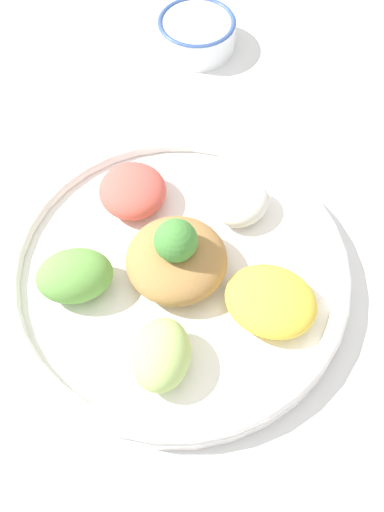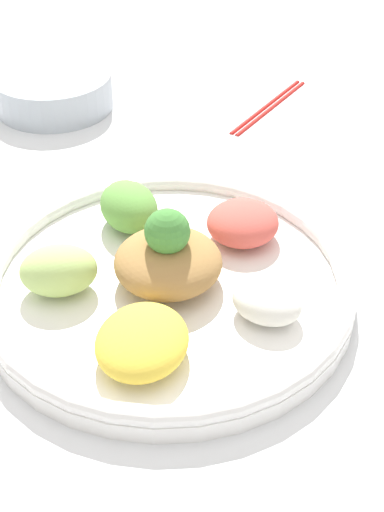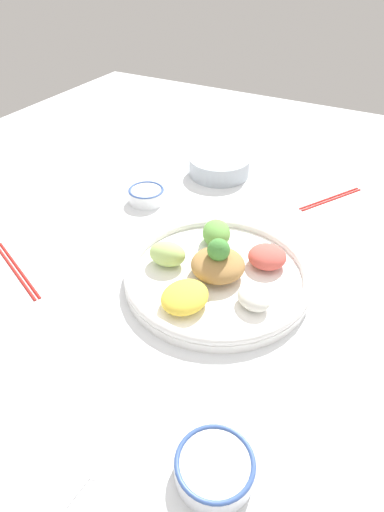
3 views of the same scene
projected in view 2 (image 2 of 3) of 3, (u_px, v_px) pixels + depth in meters
ground_plane at (185, 279)px, 0.80m from camera, size 2.40×2.40×0.00m
salad_platter at (167, 277)px, 0.77m from camera, size 0.40×0.40×0.11m
side_serving_bowl at (54, 89)px, 1.13m from camera, size 0.18×0.18×0.06m
chopsticks_pair_far at (269, 105)px, 1.14m from camera, size 0.13×0.20×0.01m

